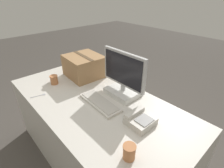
{
  "coord_description": "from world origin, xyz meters",
  "views": [
    {
      "loc": [
        1.05,
        -0.75,
        1.6
      ],
      "look_at": [
        0.08,
        0.13,
        0.86
      ],
      "focal_mm": 28.0,
      "sensor_mm": 36.0,
      "label": 1
    }
  ],
  "objects_px": {
    "keyboard": "(100,102)",
    "desk_phone": "(140,120)",
    "paper_cup_right": "(129,152)",
    "spoon": "(41,95)",
    "cardboard_box": "(84,66)",
    "paper_cup_left": "(54,80)",
    "monitor": "(123,79)"
  },
  "relations": [
    {
      "from": "cardboard_box",
      "to": "paper_cup_right",
      "type": "bearing_deg",
      "value": -21.68
    },
    {
      "from": "monitor",
      "to": "keyboard",
      "type": "distance_m",
      "value": 0.3
    },
    {
      "from": "paper_cup_left",
      "to": "spoon",
      "type": "distance_m",
      "value": 0.24
    },
    {
      "from": "cardboard_box",
      "to": "paper_cup_left",
      "type": "bearing_deg",
      "value": -98.32
    },
    {
      "from": "monitor",
      "to": "spoon",
      "type": "xyz_separation_m",
      "value": [
        -0.5,
        -0.58,
        -0.16
      ]
    },
    {
      "from": "desk_phone",
      "to": "spoon",
      "type": "bearing_deg",
      "value": -155.19
    },
    {
      "from": "desk_phone",
      "to": "cardboard_box",
      "type": "xyz_separation_m",
      "value": [
        -0.94,
        0.15,
        0.09
      ]
    },
    {
      "from": "spoon",
      "to": "cardboard_box",
      "type": "xyz_separation_m",
      "value": [
        -0.07,
        0.54,
        0.12
      ]
    },
    {
      "from": "paper_cup_left",
      "to": "cardboard_box",
      "type": "relative_size",
      "value": 0.23
    },
    {
      "from": "paper_cup_right",
      "to": "monitor",
      "type": "bearing_deg",
      "value": 137.66
    },
    {
      "from": "desk_phone",
      "to": "cardboard_box",
      "type": "distance_m",
      "value": 0.95
    },
    {
      "from": "keyboard",
      "to": "spoon",
      "type": "relative_size",
      "value": 3.16
    },
    {
      "from": "paper_cup_right",
      "to": "spoon",
      "type": "relative_size",
      "value": 0.71
    },
    {
      "from": "paper_cup_right",
      "to": "spoon",
      "type": "bearing_deg",
      "value": -173.83
    },
    {
      "from": "desk_phone",
      "to": "paper_cup_left",
      "type": "distance_m",
      "value": 1.0
    },
    {
      "from": "monitor",
      "to": "cardboard_box",
      "type": "xyz_separation_m",
      "value": [
        -0.57,
        -0.04,
        -0.04
      ]
    },
    {
      "from": "desk_phone",
      "to": "spoon",
      "type": "height_order",
      "value": "desk_phone"
    },
    {
      "from": "keyboard",
      "to": "cardboard_box",
      "type": "xyz_separation_m",
      "value": [
        -0.54,
        0.21,
        0.1
      ]
    },
    {
      "from": "keyboard",
      "to": "paper_cup_right",
      "type": "relative_size",
      "value": 4.43
    },
    {
      "from": "monitor",
      "to": "spoon",
      "type": "height_order",
      "value": "monitor"
    },
    {
      "from": "keyboard",
      "to": "desk_phone",
      "type": "distance_m",
      "value": 0.4
    },
    {
      "from": "monitor",
      "to": "paper_cup_left",
      "type": "height_order",
      "value": "monitor"
    },
    {
      "from": "desk_phone",
      "to": "paper_cup_left",
      "type": "xyz_separation_m",
      "value": [
        -0.99,
        -0.19,
        0.01
      ]
    },
    {
      "from": "keyboard",
      "to": "paper_cup_left",
      "type": "xyz_separation_m",
      "value": [
        -0.59,
        -0.13,
        0.03
      ]
    },
    {
      "from": "desk_phone",
      "to": "paper_cup_left",
      "type": "bearing_deg",
      "value": -168.42
    },
    {
      "from": "monitor",
      "to": "paper_cup_left",
      "type": "bearing_deg",
      "value": -147.88
    },
    {
      "from": "monitor",
      "to": "desk_phone",
      "type": "relative_size",
      "value": 2.48
    },
    {
      "from": "cardboard_box",
      "to": "keyboard",
      "type": "bearing_deg",
      "value": -21.44
    },
    {
      "from": "paper_cup_right",
      "to": "spoon",
      "type": "distance_m",
      "value": 1.02
    },
    {
      "from": "paper_cup_right",
      "to": "spoon",
      "type": "xyz_separation_m",
      "value": [
        -1.02,
        -0.11,
        -0.05
      ]
    },
    {
      "from": "keyboard",
      "to": "paper_cup_right",
      "type": "height_order",
      "value": "paper_cup_right"
    },
    {
      "from": "keyboard",
      "to": "desk_phone",
      "type": "height_order",
      "value": "desk_phone"
    }
  ]
}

